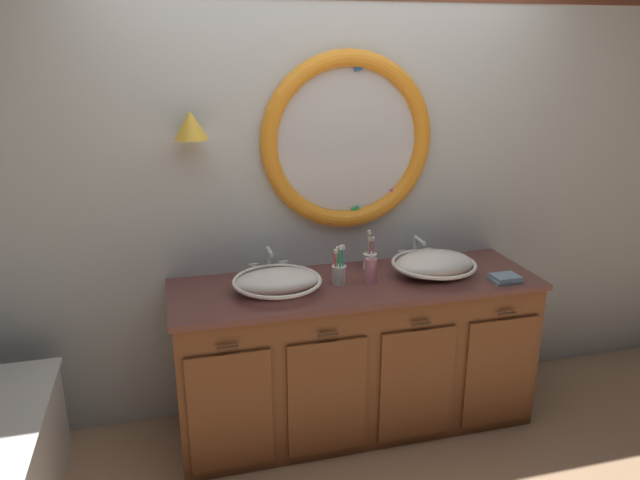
{
  "coord_description": "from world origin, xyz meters",
  "views": [
    {
      "loc": [
        -0.86,
        -2.54,
        2.05
      ],
      "look_at": [
        -0.12,
        0.25,
        1.11
      ],
      "focal_mm": 33.35,
      "sensor_mm": 36.0,
      "label": 1
    }
  ],
  "objects_px": {
    "sink_basin_right": "(434,264)",
    "toothbrush_holder_left": "(339,273)",
    "sink_basin_left": "(277,281)",
    "folded_hand_towel": "(505,278)",
    "soap_dispenser": "(371,270)",
    "toothbrush_holder_right": "(370,260)"
  },
  "relations": [
    {
      "from": "sink_basin_right",
      "to": "toothbrush_holder_left",
      "type": "relative_size",
      "value": 2.09
    },
    {
      "from": "sink_basin_left",
      "to": "folded_hand_towel",
      "type": "xyz_separation_m",
      "value": [
        1.2,
        -0.17,
        -0.04
      ]
    },
    {
      "from": "sink_basin_right",
      "to": "folded_hand_towel",
      "type": "height_order",
      "value": "sink_basin_right"
    },
    {
      "from": "toothbrush_holder_left",
      "to": "sink_basin_left",
      "type": "bearing_deg",
      "value": -176.82
    },
    {
      "from": "soap_dispenser",
      "to": "toothbrush_holder_left",
      "type": "bearing_deg",
      "value": 172.86
    },
    {
      "from": "folded_hand_towel",
      "to": "toothbrush_holder_left",
      "type": "bearing_deg",
      "value": 167.71
    },
    {
      "from": "soap_dispenser",
      "to": "folded_hand_towel",
      "type": "relative_size",
      "value": 1.09
    },
    {
      "from": "toothbrush_holder_right",
      "to": "folded_hand_towel",
      "type": "distance_m",
      "value": 0.73
    },
    {
      "from": "sink_basin_left",
      "to": "toothbrush_holder_left",
      "type": "bearing_deg",
      "value": 3.18
    },
    {
      "from": "toothbrush_holder_left",
      "to": "toothbrush_holder_right",
      "type": "xyz_separation_m",
      "value": [
        0.23,
        0.17,
        -0.01
      ]
    },
    {
      "from": "soap_dispenser",
      "to": "folded_hand_towel",
      "type": "xyz_separation_m",
      "value": [
        0.7,
        -0.17,
        -0.05
      ]
    },
    {
      "from": "sink_basin_right",
      "to": "sink_basin_left",
      "type": "bearing_deg",
      "value": 180.0
    },
    {
      "from": "sink_basin_left",
      "to": "toothbrush_holder_left",
      "type": "distance_m",
      "value": 0.33
    },
    {
      "from": "sink_basin_left",
      "to": "soap_dispenser",
      "type": "xyz_separation_m",
      "value": [
        0.5,
        -0.0,
        0.01
      ]
    },
    {
      "from": "toothbrush_holder_left",
      "to": "folded_hand_towel",
      "type": "xyz_separation_m",
      "value": [
        0.87,
        -0.19,
        -0.05
      ]
    },
    {
      "from": "toothbrush_holder_right",
      "to": "folded_hand_towel",
      "type": "relative_size",
      "value": 1.5
    },
    {
      "from": "toothbrush_holder_left",
      "to": "toothbrush_holder_right",
      "type": "height_order",
      "value": "toothbrush_holder_right"
    },
    {
      "from": "toothbrush_holder_left",
      "to": "folded_hand_towel",
      "type": "bearing_deg",
      "value": -12.29
    },
    {
      "from": "sink_basin_right",
      "to": "toothbrush_holder_right",
      "type": "bearing_deg",
      "value": 147.73
    },
    {
      "from": "sink_basin_right",
      "to": "folded_hand_towel",
      "type": "bearing_deg",
      "value": -26.88
    },
    {
      "from": "sink_basin_left",
      "to": "sink_basin_right",
      "type": "relative_size",
      "value": 1.0
    },
    {
      "from": "sink_basin_left",
      "to": "toothbrush_holder_right",
      "type": "bearing_deg",
      "value": 18.61
    }
  ]
}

